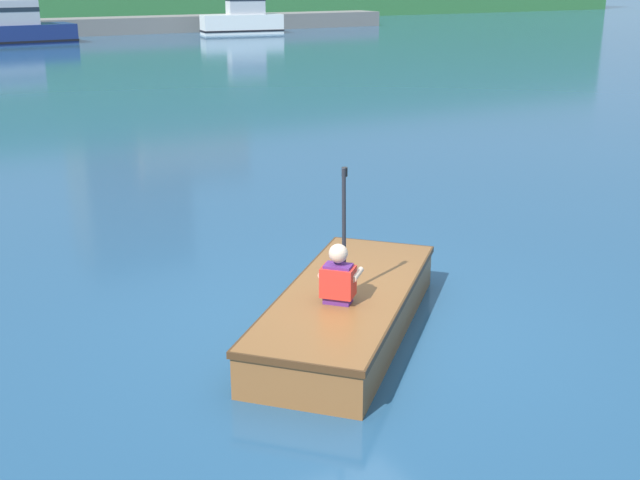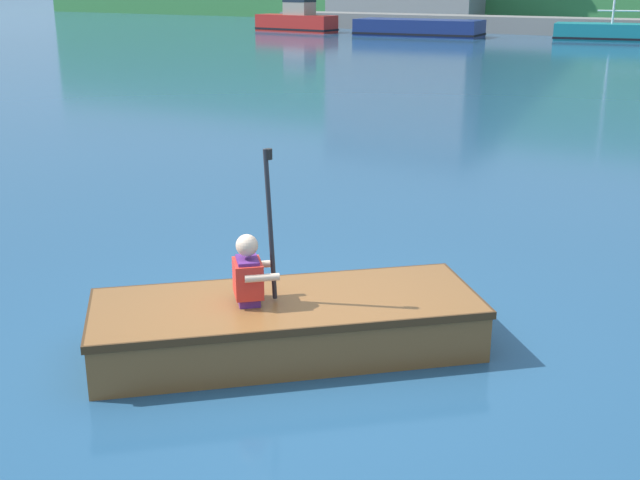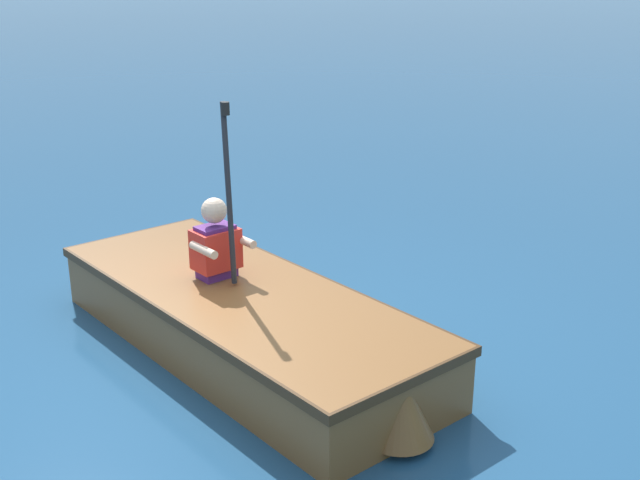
% 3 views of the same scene
% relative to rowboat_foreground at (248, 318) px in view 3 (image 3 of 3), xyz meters
% --- Properties ---
extents(ground_plane, '(300.00, 300.00, 0.00)m').
position_rel_rowboat_foreground_xyz_m(ground_plane, '(0.01, -0.03, -0.24)').
color(ground_plane, navy).
extents(rowboat_foreground, '(2.96, 2.87, 0.43)m').
position_rel_rowboat_foreground_xyz_m(rowboat_foreground, '(0.00, 0.00, 0.00)').
color(rowboat_foreground, brown).
rests_on(rowboat_foreground, ground).
extents(person_paddler, '(0.46, 0.46, 1.20)m').
position_rel_rowboat_foreground_xyz_m(person_paddler, '(-0.24, -0.23, 0.43)').
color(person_paddler, '#592672').
rests_on(person_paddler, rowboat_foreground).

